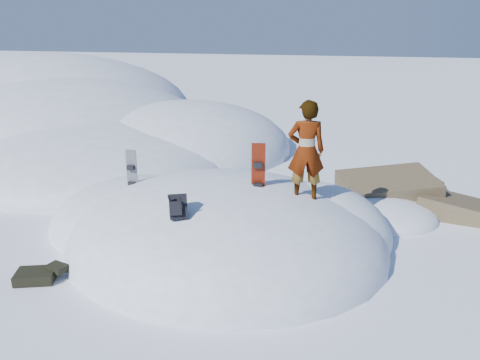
% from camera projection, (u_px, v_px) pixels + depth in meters
% --- Properties ---
extents(ground, '(120.00, 120.00, 0.00)m').
position_uv_depth(ground, '(225.00, 245.00, 10.25)').
color(ground, white).
rests_on(ground, ground).
extents(snow_mound, '(8.00, 6.00, 3.00)m').
position_uv_depth(snow_mound, '(220.00, 240.00, 10.51)').
color(snow_mound, white).
rests_on(snow_mound, ground).
extents(snow_ridge, '(21.50, 18.50, 6.40)m').
position_uv_depth(snow_ridge, '(61.00, 128.00, 21.55)').
color(snow_ridge, white).
rests_on(snow_ridge, ground).
extents(rock_outcrop, '(4.68, 4.41, 1.68)m').
position_uv_depth(rock_outcrop, '(391.00, 208.00, 12.23)').
color(rock_outcrop, brown).
rests_on(rock_outcrop, ground).
extents(snowboard_red, '(0.30, 0.23, 1.50)m').
position_uv_depth(snowboard_red, '(258.00, 177.00, 9.53)').
color(snowboard_red, '#AF2509').
rests_on(snowboard_red, snow_mound).
extents(snowboard_dark, '(0.25, 0.14, 1.32)m').
position_uv_depth(snowboard_dark, '(132.00, 177.00, 10.74)').
color(snowboard_dark, black).
rests_on(snowboard_dark, snow_mound).
extents(backpack, '(0.45, 0.51, 0.54)m').
position_uv_depth(backpack, '(178.00, 207.00, 8.46)').
color(backpack, black).
rests_on(backpack, snow_mound).
extents(gear_pile, '(0.96, 0.75, 0.25)m').
position_uv_depth(gear_pile, '(39.00, 275.00, 8.82)').
color(gear_pile, black).
rests_on(gear_pile, ground).
extents(person, '(0.82, 0.64, 2.02)m').
position_uv_depth(person, '(306.00, 151.00, 9.17)').
color(person, slate).
rests_on(person, snow_mound).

